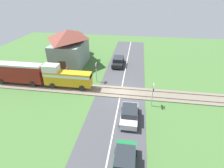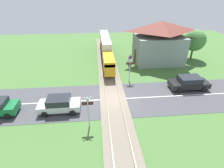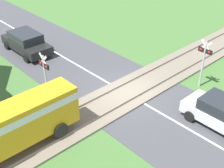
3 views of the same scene
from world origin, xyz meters
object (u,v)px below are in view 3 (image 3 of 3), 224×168
object	(u,v)px
crossing_signal_west_approach	(204,58)
crossing_signal_east_approach	(45,72)
car_near_crossing	(222,113)
car_far_side	(26,42)

from	to	relation	value
crossing_signal_west_approach	crossing_signal_east_approach	world-z (taller)	same
car_near_crossing	crossing_signal_west_approach	world-z (taller)	crossing_signal_west_approach
car_far_side	crossing_signal_west_approach	distance (m)	12.63
crossing_signal_west_approach	crossing_signal_east_approach	distance (m)	9.13
car_near_crossing	car_far_side	size ratio (longest dim) A/B	0.88
car_near_crossing	car_far_side	distance (m)	14.55
car_near_crossing	crossing_signal_east_approach	bearing A→B (deg)	34.57
car_far_side	crossing_signal_west_approach	world-z (taller)	crossing_signal_west_approach
crossing_signal_west_approach	crossing_signal_east_approach	size ratio (longest dim) A/B	1.00
car_far_side	crossing_signal_east_approach	bearing A→B (deg)	159.71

